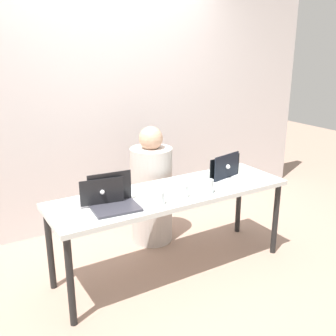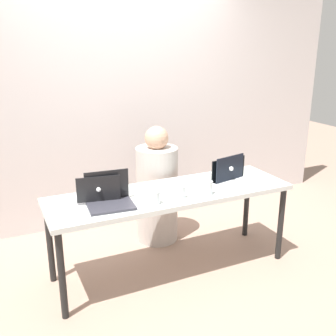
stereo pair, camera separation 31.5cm
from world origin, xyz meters
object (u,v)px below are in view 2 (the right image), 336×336
Objects in this scene: water_glass_left at (155,198)px; water_glass_center at (181,193)px; person_at_center at (157,191)px; laptop_back_right at (223,174)px; water_glass_right at (208,189)px; laptop_front_right at (233,179)px; laptop_front_left at (109,198)px; laptop_back_left at (98,194)px.

water_glass_left and water_glass_center have the same top height.
water_glass_left is at bearing 80.17° from person_at_center.
water_glass_right is at bearing 26.54° from laptop_back_right.
laptop_front_left is (-1.08, 0.00, 0.01)m from laptop_front_right.
laptop_back_left is 0.63m from water_glass_center.
person_at_center is 0.79m from water_glass_right.
person_at_center is 3.21× the size of laptop_front_left.
laptop_back_left is at bearing 158.10° from water_glass_center.
laptop_back_right is 1.02× the size of laptop_front_left.
laptop_front_right is at bearing 20.49° from water_glass_right.
water_glass_center is (-0.55, -0.10, -0.00)m from laptop_front_right.
laptop_back_right is at bearing 144.19° from person_at_center.
laptop_front_left is at bearing 58.09° from person_at_center.
laptop_front_left reaches higher than water_glass_right.
laptop_front_left reaches higher than laptop_front_right.
laptop_back_left is 1.14m from laptop_front_right.
laptop_back_right is at bearing 94.80° from laptop_front_right.
water_glass_center is (0.23, 0.02, -0.00)m from water_glass_left.
laptop_back_left is at bearing 49.29° from person_at_center.
water_glass_left is 1.00× the size of water_glass_center.
laptop_back_left is 3.57× the size of water_glass_left.
laptop_front_right is 3.44× the size of water_glass_right.
laptop_front_left reaches higher than laptop_back_left.
laptop_back_left is (-0.70, -0.48, 0.26)m from person_at_center.
laptop_front_left is (0.05, -0.13, 0.01)m from laptop_back_left.
water_glass_center is at bearing -176.71° from laptop_front_right.
laptop_back_right is 3.64× the size of water_glass_left.
laptop_back_left is 0.85m from water_glass_right.
person_at_center reaches higher than laptop_back_right.
laptop_back_left is 3.57× the size of water_glass_center.
laptop_front_right reaches higher than water_glass_right.
water_glass_left is at bearing -174.87° from water_glass_center.
laptop_front_right is 0.56m from water_glass_center.
person_at_center reaches higher than water_glass_right.
laptop_front_right is (1.13, -0.14, -0.00)m from laptop_back_left.
laptop_back_left is at bearing -13.58° from laptop_back_right.
laptop_back_right is at bearing 11.42° from laptop_front_left.
laptop_front_left is 3.22× the size of water_glass_right.
person_at_center is 0.85m from water_glass_left.
laptop_front_left is 3.55× the size of water_glass_center.
water_glass_left is at bearing -179.72° from water_glass_right.
person_at_center is 11.39× the size of water_glass_center.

